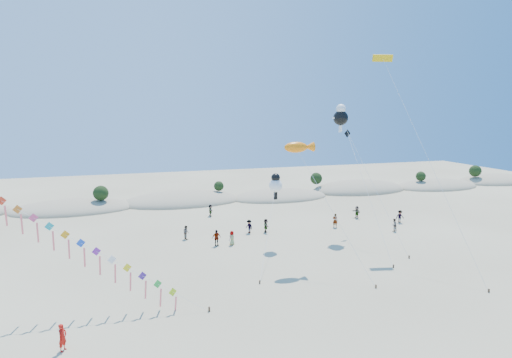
% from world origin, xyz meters
% --- Properties ---
extents(ground, '(160.00, 160.00, 0.00)m').
position_xyz_m(ground, '(0.00, 0.00, 0.00)').
color(ground, gray).
rests_on(ground, ground).
extents(dune_ridge, '(145.30, 11.49, 5.57)m').
position_xyz_m(dune_ridge, '(1.06, 45.14, 0.11)').
color(dune_ridge, gray).
rests_on(dune_ridge, ground).
extents(kite_train, '(25.50, 7.98, 15.94)m').
position_xyz_m(kite_train, '(-16.64, 11.19, 8.03)').
color(kite_train, '#3F2D1E').
rests_on(kite_train, ground).
extents(fish_kite, '(4.99, 8.91, 11.50)m').
position_xyz_m(fish_kite, '(7.29, 15.36, 10.96)').
color(fish_kite, '#3F2D1E').
rests_on(fish_kite, ground).
extents(cartoon_kite_low, '(5.58, 10.34, 7.84)m').
position_xyz_m(cartoon_kite_low, '(6.73, 20.29, 6.68)').
color(cartoon_kite_low, '#3F2D1E').
rests_on(cartoon_kite_low, ground).
extents(cartoon_kite_high, '(3.05, 12.00, 15.13)m').
position_xyz_m(cartoon_kite_high, '(15.84, 23.34, 13.72)').
color(cartoon_kite_high, '#3F2D1E').
rests_on(cartoon_kite_high, ground).
extents(parafoil_kite, '(2.21, 16.06, 20.30)m').
position_xyz_m(parafoil_kite, '(18.36, 18.81, 19.42)').
color(parafoil_kite, '#3F2D1E').
rests_on(parafoil_kite, ground).
extents(dark_kite, '(2.98, 13.93, 12.16)m').
position_xyz_m(dark_kite, '(16.60, 20.31, 8.27)').
color(dark_kite, '#3F2D1E').
rests_on(dark_kite, ground).
extents(flyer_foreground, '(0.66, 0.75, 1.71)m').
position_xyz_m(flyer_foreground, '(-12.54, 4.58, 0.86)').
color(flyer_foreground, '#B9150E').
rests_on(flyer_foreground, ground).
extents(beachgoers, '(28.45, 15.06, 1.76)m').
position_xyz_m(beachgoers, '(10.52, 25.84, 0.82)').
color(beachgoers, slate).
rests_on(beachgoers, ground).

